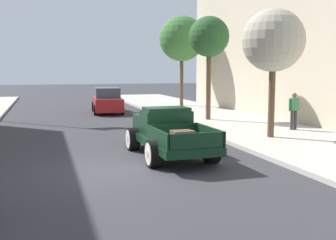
% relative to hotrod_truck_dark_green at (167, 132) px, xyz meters
% --- Properties ---
extents(ground_plane, '(140.00, 140.00, 0.00)m').
position_rel_hotrod_truck_dark_green_xyz_m(ground_plane, '(-1.76, -1.54, -0.75)').
color(ground_plane, '#333338').
extents(sidewalk_right, '(5.50, 64.00, 0.15)m').
position_rel_hotrod_truck_dark_green_xyz_m(sidewalk_right, '(5.49, -1.54, -0.68)').
color(sidewalk_right, '#B7B2A8').
rests_on(sidewalk_right, ground).
extents(hotrod_truck_dark_green, '(2.26, 4.97, 1.58)m').
position_rel_hotrod_truck_dark_green_xyz_m(hotrod_truck_dark_green, '(0.00, 0.00, 0.00)').
color(hotrod_truck_dark_green, black).
rests_on(hotrod_truck_dark_green, ground).
extents(car_background_red, '(2.09, 4.41, 1.65)m').
position_rel_hotrod_truck_dark_green_xyz_m(car_background_red, '(0.09, 13.88, 0.01)').
color(car_background_red, '#AD1E1E').
rests_on(car_background_red, ground).
extents(pedestrian_sidewalk_right, '(0.53, 0.22, 1.65)m').
position_rel_hotrod_truck_dark_green_xyz_m(pedestrian_sidewalk_right, '(6.76, 2.90, 0.33)').
color(pedestrian_sidewalk_right, '#333338').
rests_on(pedestrian_sidewalk_right, sidewalk_right).
extents(street_tree_nearest, '(2.45, 2.45, 5.02)m').
position_rel_hotrod_truck_dark_green_xyz_m(street_tree_nearest, '(4.75, 1.44, 3.16)').
color(street_tree_nearest, brown).
rests_on(street_tree_nearest, sidewalk_right).
extents(street_tree_second, '(2.13, 2.13, 5.46)m').
position_rel_hotrod_truck_dark_green_xyz_m(street_tree_second, '(4.58, 7.56, 3.72)').
color(street_tree_second, brown).
rests_on(street_tree_second, sidewalk_right).
extents(street_tree_third, '(3.34, 3.34, 6.60)m').
position_rel_hotrod_truck_dark_green_xyz_m(street_tree_third, '(6.03, 16.31, 4.31)').
color(street_tree_third, brown).
rests_on(street_tree_third, sidewalk_right).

